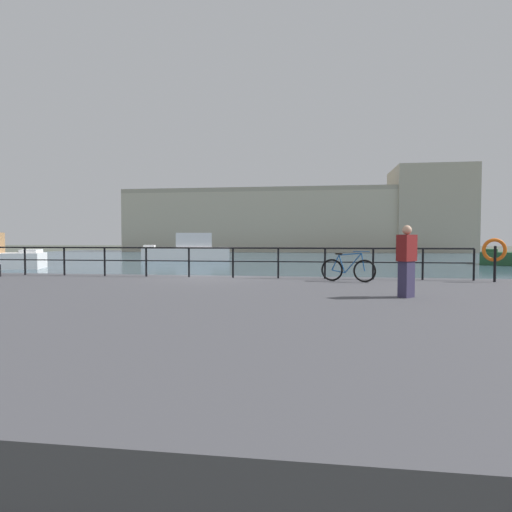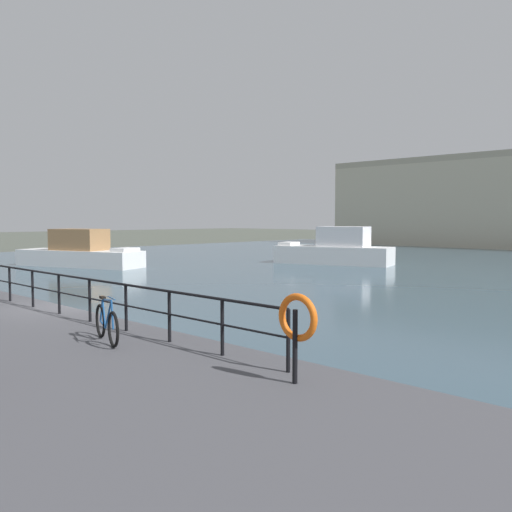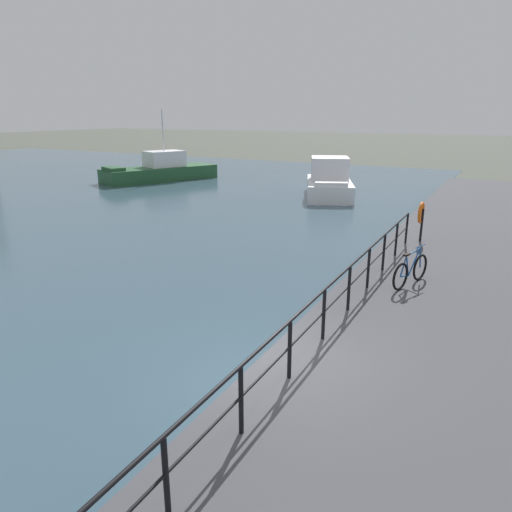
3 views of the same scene
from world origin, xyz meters
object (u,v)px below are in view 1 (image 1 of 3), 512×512
Objects in this scene: harbor_building at (324,220)px; life_ring_stand at (494,251)px; parked_bicycle at (348,270)px; moored_red_daysailer at (188,250)px; standing_person at (407,261)px.

life_ring_stand is at bearing -85.77° from harbor_building.
harbor_building is 32.72× the size of parked_bicycle.
moored_red_daysailer reaches higher than standing_person.
moored_red_daysailer reaches higher than parked_bicycle.
standing_person reaches higher than life_ring_stand.
life_ring_stand reaches higher than parked_bicycle.
harbor_building is 57.98m from life_ring_stand.
moored_red_daysailer is 6.21× the size of life_ring_stand.
standing_person is (0.72, -61.84, -3.70)m from harbor_building.
moored_red_daysailer is at bearing 159.89° from standing_person.
harbor_building reaches higher than moored_red_daysailer.
parked_bicycle is at bearing 150.88° from standing_person.
harbor_building is 61.96m from standing_person.
parked_bicycle is 4.69m from life_ring_stand.
parked_bicycle is 3.75m from standing_person.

